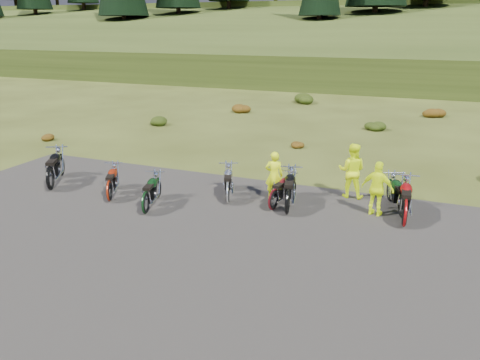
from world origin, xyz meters
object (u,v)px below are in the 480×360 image
at_px(motorcycle_0, 52,190).
at_px(motorcycle_3, 228,204).
at_px(person_middle, 274,176).
at_px(motorcycle_7, 401,219).

xyz_separation_m(motorcycle_0, motorcycle_3, (6.12, 1.12, 0.00)).
bearing_deg(motorcycle_0, person_middle, -103.93).
bearing_deg(motorcycle_0, motorcycle_7, -109.82).
bearing_deg(motorcycle_7, motorcycle_3, 79.34).
distance_m(motorcycle_0, person_middle, 7.67).
height_order(motorcycle_0, person_middle, person_middle).
height_order(motorcycle_3, person_middle, person_middle).
xyz_separation_m(motorcycle_0, motorcycle_7, (11.33, 1.93, 0.00)).
bearing_deg(motorcycle_0, motorcycle_3, -109.14).
relative_size(motorcycle_0, motorcycle_7, 1.15).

